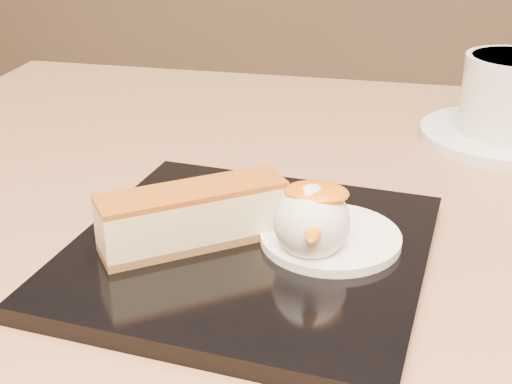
% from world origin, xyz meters
% --- Properties ---
extents(dessert_plate, '(0.24, 0.24, 0.01)m').
position_xyz_m(dessert_plate, '(-0.02, -0.03, 0.73)').
color(dessert_plate, black).
rests_on(dessert_plate, table).
extents(cheesecake, '(0.11, 0.10, 0.04)m').
position_xyz_m(cheesecake, '(-0.05, -0.03, 0.75)').
color(cheesecake, brown).
rests_on(cheesecake, dessert_plate).
extents(cream_smear, '(0.09, 0.09, 0.01)m').
position_xyz_m(cream_smear, '(0.03, -0.01, 0.73)').
color(cream_smear, white).
rests_on(cream_smear, dessert_plate).
extents(ice_cream_scoop, '(0.05, 0.05, 0.05)m').
position_xyz_m(ice_cream_scoop, '(0.02, -0.03, 0.76)').
color(ice_cream_scoop, white).
rests_on(ice_cream_scoop, cream_smear).
extents(mango_sauce, '(0.04, 0.03, 0.01)m').
position_xyz_m(mango_sauce, '(0.03, -0.03, 0.77)').
color(mango_sauce, '#DB6806').
rests_on(mango_sauce, ice_cream_scoop).
extents(mint_sprig, '(0.03, 0.02, 0.00)m').
position_xyz_m(mint_sprig, '(0.00, 0.01, 0.74)').
color(mint_sprig, '#2D892E').
rests_on(mint_sprig, cream_smear).
extents(saucer, '(0.15, 0.15, 0.01)m').
position_xyz_m(saucer, '(0.16, 0.23, 0.72)').
color(saucer, white).
rests_on(saucer, table).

